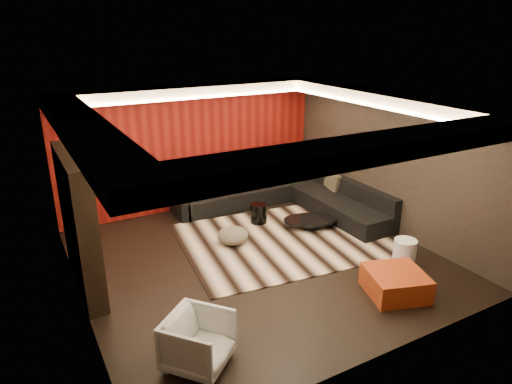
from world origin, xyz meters
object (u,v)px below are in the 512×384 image
armchair (198,341)px  orange_ottoman (395,283)px  white_side_table (405,253)px  coffee_table (310,223)px  sectional_sofa (284,197)px  drum_stool (259,213)px

armchair → orange_ottoman: bearing=-40.1°
white_side_table → armchair: (-4.11, -0.58, 0.10)m
coffee_table → white_side_table: 2.15m
coffee_table → armchair: size_ratio=1.48×
orange_ottoman → coffee_table: bearing=83.9°
white_side_table → armchair: 4.15m
coffee_table → orange_ottoman: bearing=-96.1°
orange_ottoman → armchair: (-3.31, 0.01, 0.15)m
white_side_table → sectional_sofa: bearing=97.0°
coffee_table → drum_stool: drum_stool is taller
armchair → sectional_sofa: size_ratio=0.21×
coffee_table → armchair: bearing=-143.4°
coffee_table → drum_stool: bearing=137.6°
orange_ottoman → armchair: 3.31m
drum_stool → orange_ottoman: size_ratio=0.48×
orange_ottoman → sectional_sofa: size_ratio=0.23×
white_side_table → armchair: size_ratio=0.65×
coffee_table → sectional_sofa: size_ratio=0.31×
armchair → white_side_table: bearing=-31.9°
white_side_table → sectional_sofa: sectional_sofa is taller
drum_stool → white_side_table: bearing=-64.8°
sectional_sofa → armchair: bearing=-133.6°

